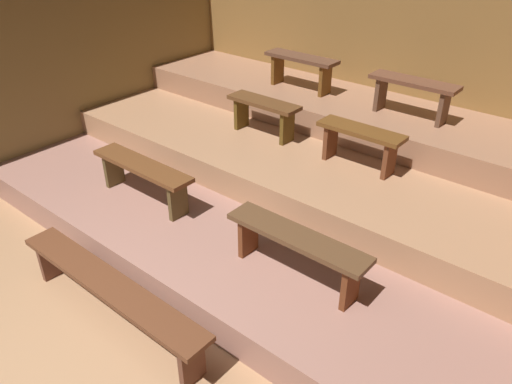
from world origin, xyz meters
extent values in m
cube|color=#A27651|center=(0.00, 2.59, -0.04)|extent=(6.72, 5.97, 0.08)
cube|color=olive|center=(0.00, 5.20, 1.25)|extent=(6.72, 0.06, 2.49)
cube|color=olive|center=(-2.99, 2.59, 1.25)|extent=(0.06, 5.97, 2.49)
cube|color=#996B5D|center=(0.00, 3.25, 0.15)|extent=(5.92, 3.85, 0.31)
cube|color=#AA7A55|center=(0.00, 3.92, 0.46)|extent=(5.92, 2.50, 0.31)
cube|color=#9B6B4F|center=(0.00, 4.56, 0.77)|extent=(5.92, 1.23, 0.31)
cube|color=brown|center=(-0.05, 0.98, 0.40)|extent=(2.08, 0.27, 0.04)
cube|color=brown|center=(-0.97, 0.98, 0.19)|extent=(0.05, 0.22, 0.38)
cube|color=brown|center=(0.87, 0.98, 0.19)|extent=(0.05, 0.22, 0.38)
cube|color=brown|center=(-0.96, 2.09, 0.70)|extent=(1.26, 0.27, 0.04)
cube|color=#4F3D20|center=(-1.47, 2.09, 0.49)|extent=(0.05, 0.22, 0.38)
cube|color=#4F3D20|center=(-0.45, 2.09, 0.49)|extent=(0.05, 0.22, 0.38)
cube|color=brown|center=(0.96, 2.09, 0.70)|extent=(1.26, 0.27, 0.04)
cube|color=#602F18|center=(0.45, 2.09, 0.49)|extent=(0.05, 0.22, 0.38)
cube|color=#602F18|center=(1.47, 2.09, 0.49)|extent=(0.05, 0.22, 0.38)
cube|color=#58351B|center=(-0.63, 3.64, 1.01)|extent=(0.90, 0.27, 0.04)
cube|color=#543C14|center=(-0.97, 3.64, 0.80)|extent=(0.05, 0.22, 0.38)
cube|color=#543C14|center=(-0.29, 3.64, 0.80)|extent=(0.05, 0.22, 0.38)
cube|color=brown|center=(0.63, 3.64, 1.01)|extent=(0.90, 0.27, 0.04)
cube|color=brown|center=(0.29, 3.64, 0.80)|extent=(0.05, 0.22, 0.38)
cube|color=brown|center=(0.97, 3.64, 0.80)|extent=(0.05, 0.22, 0.38)
cube|color=brown|center=(-0.74, 4.52, 1.32)|extent=(0.97, 0.27, 0.04)
cube|color=brown|center=(-1.11, 4.52, 1.11)|extent=(0.05, 0.22, 0.38)
cube|color=brown|center=(-0.38, 4.52, 1.11)|extent=(0.05, 0.22, 0.38)
cube|color=brown|center=(0.74, 4.52, 1.32)|extent=(0.97, 0.27, 0.04)
cube|color=brown|center=(0.38, 4.52, 1.11)|extent=(0.05, 0.22, 0.38)
cube|color=brown|center=(1.11, 4.52, 1.11)|extent=(0.05, 0.22, 0.38)
camera|label=1|loc=(2.76, -0.58, 3.01)|focal=34.84mm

